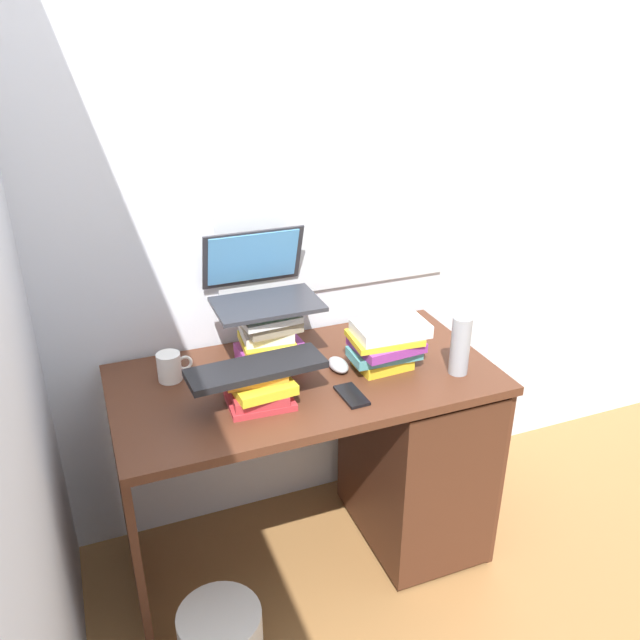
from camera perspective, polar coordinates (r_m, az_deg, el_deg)
ground_plane at (r=2.64m, az=-1.12°, el=-19.55°), size 6.00×6.00×0.00m
wall_back at (r=2.29m, az=-4.61°, el=11.00°), size 6.00×0.06×2.60m
desk at (r=2.45m, az=6.05°, el=-10.93°), size 1.26×0.65×0.77m
book_stack_tall at (r=2.21m, az=-4.49°, el=-1.38°), size 0.23×0.19×0.21m
book_stack_keyboard_riser at (r=2.02m, az=-5.42°, el=-5.84°), size 0.21×0.20×0.11m
book_stack_side at (r=2.19m, az=5.79°, el=-2.04°), size 0.26×0.19×0.17m
laptop at (r=2.20m, az=-5.16°, el=3.13°), size 0.35×0.31×0.23m
keyboard at (r=1.98m, az=-5.57°, el=-4.22°), size 0.43×0.16×0.02m
computer_mouse at (r=2.19m, az=1.64°, el=-3.96°), size 0.06×0.10×0.04m
mug at (r=2.18m, az=-12.95°, el=-3.99°), size 0.12×0.08×0.10m
water_bottle at (r=2.19m, az=12.12°, el=-2.19°), size 0.06×0.06×0.20m
cell_phone at (r=2.06m, az=2.77°, el=-6.58°), size 0.07×0.14×0.01m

